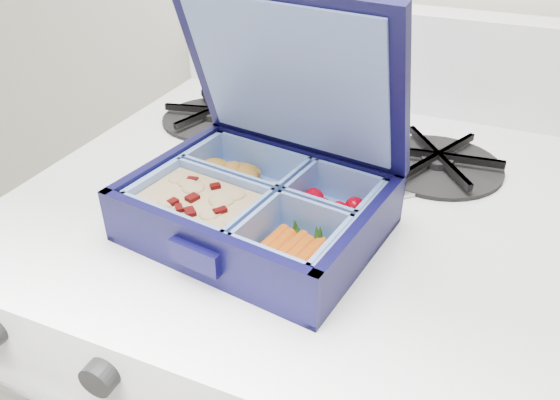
% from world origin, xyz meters
% --- Properties ---
extents(bento_box, '(0.27, 0.22, 0.06)m').
position_xyz_m(bento_box, '(-0.52, 1.56, 0.95)').
color(bento_box, '#0A0834').
rests_on(bento_box, stove).
extents(burner_grate, '(0.18, 0.18, 0.02)m').
position_xyz_m(burner_grate, '(-0.38, 1.77, 0.93)').
color(burner_grate, black).
rests_on(burner_grate, stove).
extents(burner_grate_rear, '(0.18, 0.18, 0.02)m').
position_xyz_m(burner_grate_rear, '(-0.70, 1.78, 0.93)').
color(burner_grate_rear, black).
rests_on(burner_grate_rear, stove).
extents(fork, '(0.13, 0.13, 0.01)m').
position_xyz_m(fork, '(-0.41, 1.68, 0.92)').
color(fork, '#AEAEAE').
rests_on(fork, stove).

